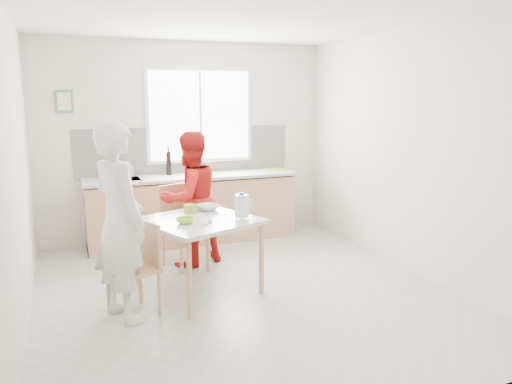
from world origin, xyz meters
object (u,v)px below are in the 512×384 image
(person_red, at_px, (190,199))
(wine_bottle_a, at_px, (169,163))
(person_white, at_px, (119,222))
(bowl_green, at_px, (185,221))
(chair_far, at_px, (181,222))
(milk_jug, at_px, (242,206))
(wine_bottle_b, at_px, (194,163))
(dining_table, at_px, (199,227))
(bowl_white, at_px, (208,207))
(chair_left, at_px, (139,264))

(person_red, bearing_deg, wine_bottle_a, -109.89)
(person_white, height_order, bowl_green, person_white)
(wine_bottle_a, bearing_deg, person_white, -111.96)
(chair_far, xyz_separation_m, wine_bottle_a, (0.09, 1.05, 0.55))
(milk_jug, bearing_deg, person_red, 82.76)
(milk_jug, height_order, wine_bottle_a, wine_bottle_a)
(chair_far, bearing_deg, bowl_green, -122.23)
(person_white, height_order, wine_bottle_b, person_white)
(chair_far, xyz_separation_m, bowl_green, (-0.20, -1.01, 0.27))
(dining_table, relative_size, wine_bottle_a, 4.04)
(bowl_white, xyz_separation_m, wine_bottle_a, (-0.07, 1.61, 0.28))
(chair_left, bearing_deg, wine_bottle_b, 131.51)
(chair_left, bearing_deg, person_red, 124.50)
(bowl_green, bearing_deg, wine_bottle_b, 72.76)
(person_red, xyz_separation_m, milk_jug, (0.26, -1.04, 0.11))
(dining_table, xyz_separation_m, wine_bottle_b, (0.45, 1.88, 0.38))
(dining_table, height_order, bowl_white, bowl_white)
(bowl_green, bearing_deg, person_white, -163.04)
(chair_far, distance_m, wine_bottle_a, 1.19)
(wine_bottle_a, bearing_deg, bowl_white, -87.38)
(person_red, relative_size, bowl_white, 6.52)
(person_white, height_order, person_red, person_white)
(chair_far, relative_size, bowl_green, 5.51)
(chair_left, height_order, person_white, person_white)
(chair_far, distance_m, milk_jug, 1.17)
(chair_left, bearing_deg, chair_far, 128.43)
(bowl_white, distance_m, wine_bottle_b, 1.58)
(wine_bottle_b, bearing_deg, bowl_green, -107.24)
(chair_left, distance_m, bowl_green, 0.59)
(person_red, bearing_deg, chair_far, -17.87)
(person_white, bearing_deg, bowl_white, -77.77)
(dining_table, relative_size, wine_bottle_b, 4.31)
(person_white, distance_m, wine_bottle_a, 2.44)
(dining_table, height_order, person_white, person_white)
(chair_far, distance_m, bowl_white, 0.64)
(dining_table, distance_m, person_red, 0.92)
(chair_far, relative_size, person_red, 0.61)
(person_white, bearing_deg, chair_left, -90.00)
(person_red, height_order, bowl_green, person_red)
(chair_far, distance_m, person_red, 0.28)
(chair_far, distance_m, person_white, 1.50)
(person_red, distance_m, bowl_white, 0.56)
(dining_table, bearing_deg, person_red, 81.07)
(person_red, xyz_separation_m, wine_bottle_a, (-0.03, 1.05, 0.29))
(chair_left, height_order, wine_bottle_b, wine_bottle_b)
(person_white, height_order, wine_bottle_a, person_white)
(person_white, distance_m, milk_jug, 1.21)
(chair_far, xyz_separation_m, bowl_white, (0.16, -0.55, 0.27))
(chair_left, xyz_separation_m, wine_bottle_a, (0.75, 2.20, 0.62))
(bowl_white, relative_size, wine_bottle_a, 0.75)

